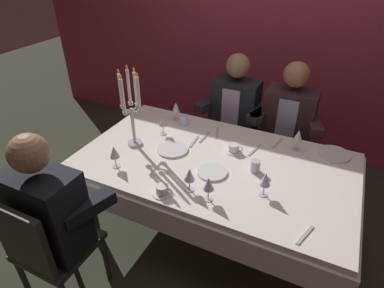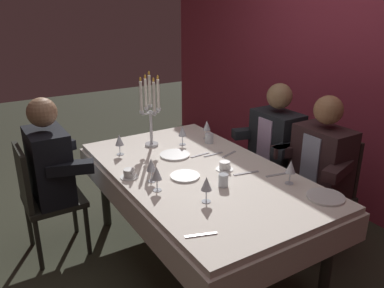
{
  "view_description": "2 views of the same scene",
  "coord_description": "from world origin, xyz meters",
  "px_view_note": "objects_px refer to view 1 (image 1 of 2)",
  "views": [
    {
      "loc": [
        0.67,
        -1.74,
        2.05
      ],
      "look_at": [
        -0.19,
        0.03,
        0.8
      ],
      "focal_mm": 30.16,
      "sensor_mm": 36.0,
      "label": 1
    },
    {
      "loc": [
        2.12,
        -1.37,
        1.88
      ],
      "look_at": [
        -0.15,
        0.04,
        0.88
      ],
      "focal_mm": 36.55,
      "sensor_mm": 36.0,
      "label": 2
    }
  ],
  "objects_px": {
    "wine_glass_0": "(298,136)",
    "wine_glass_1": "(163,121)",
    "wine_glass_5": "(176,108)",
    "seated_diner_1": "(235,107)",
    "coffee_cup_0": "(162,190)",
    "seated_diner_2": "(289,118)",
    "dinner_plate_0": "(212,172)",
    "coffee_cup_1": "(234,148)",
    "seated_diner_0": "(47,212)",
    "water_tumbler_0": "(184,120)",
    "wine_glass_3": "(209,184)",
    "candelabra": "(131,109)",
    "dinner_plate_2": "(334,154)",
    "wine_glass_4": "(190,175)",
    "wine_glass_2": "(114,153)",
    "dinner_plate_1": "(172,149)",
    "dining_table": "(214,174)",
    "wine_glass_6": "(265,180)",
    "water_tumbler_1": "(255,166)"
  },
  "relations": [
    {
      "from": "wine_glass_0",
      "to": "wine_glass_1",
      "type": "relative_size",
      "value": 1.0
    },
    {
      "from": "wine_glass_5",
      "to": "seated_diner_1",
      "type": "bearing_deg",
      "value": 51.49
    },
    {
      "from": "seated_diner_1",
      "to": "wine_glass_1",
      "type": "bearing_deg",
      "value": -115.79
    },
    {
      "from": "coffee_cup_0",
      "to": "seated_diner_2",
      "type": "bearing_deg",
      "value": 70.16
    },
    {
      "from": "dinner_plate_0",
      "to": "coffee_cup_1",
      "type": "bearing_deg",
      "value": 82.16
    },
    {
      "from": "dinner_plate_0",
      "to": "seated_diner_0",
      "type": "distance_m",
      "value": 1.03
    },
    {
      "from": "coffee_cup_1",
      "to": "seated_diner_1",
      "type": "height_order",
      "value": "seated_diner_1"
    },
    {
      "from": "water_tumbler_0",
      "to": "wine_glass_3",
      "type": "bearing_deg",
      "value": -54.35
    },
    {
      "from": "dinner_plate_0",
      "to": "wine_glass_0",
      "type": "bearing_deg",
      "value": 50.14
    },
    {
      "from": "water_tumbler_0",
      "to": "candelabra",
      "type": "bearing_deg",
      "value": -113.83
    },
    {
      "from": "wine_glass_0",
      "to": "coffee_cup_1",
      "type": "distance_m",
      "value": 0.47
    },
    {
      "from": "wine_glass_1",
      "to": "candelabra",
      "type": "bearing_deg",
      "value": -116.89
    },
    {
      "from": "dinner_plate_2",
      "to": "wine_glass_4",
      "type": "distance_m",
      "value": 1.11
    },
    {
      "from": "wine_glass_2",
      "to": "wine_glass_3",
      "type": "xyz_separation_m",
      "value": [
        0.7,
        -0.03,
        0.0
      ]
    },
    {
      "from": "wine_glass_0",
      "to": "seated_diner_1",
      "type": "distance_m",
      "value": 0.82
    },
    {
      "from": "seated_diner_1",
      "to": "dinner_plate_1",
      "type": "bearing_deg",
      "value": -100.84
    },
    {
      "from": "dining_table",
      "to": "wine_glass_2",
      "type": "height_order",
      "value": "wine_glass_2"
    },
    {
      "from": "seated_diner_0",
      "to": "wine_glass_0",
      "type": "bearing_deg",
      "value": 47.81
    },
    {
      "from": "wine_glass_2",
      "to": "wine_glass_6",
      "type": "relative_size",
      "value": 1.0
    },
    {
      "from": "candelabra",
      "to": "wine_glass_5",
      "type": "relative_size",
      "value": 3.76
    },
    {
      "from": "wine_glass_2",
      "to": "coffee_cup_1",
      "type": "distance_m",
      "value": 0.85
    },
    {
      "from": "seated_diner_1",
      "to": "water_tumbler_1",
      "type": "bearing_deg",
      "value": -63.09
    },
    {
      "from": "coffee_cup_1",
      "to": "seated_diner_2",
      "type": "xyz_separation_m",
      "value": [
        0.25,
        0.72,
        -0.03
      ]
    },
    {
      "from": "wine_glass_4",
      "to": "water_tumbler_0",
      "type": "xyz_separation_m",
      "value": [
        -0.41,
        0.74,
        -0.08
      ]
    },
    {
      "from": "wine_glass_4",
      "to": "seated_diner_0",
      "type": "distance_m",
      "value": 0.85
    },
    {
      "from": "wine_glass_0",
      "to": "coffee_cup_1",
      "type": "bearing_deg",
      "value": -150.36
    },
    {
      "from": "wine_glass_0",
      "to": "seated_diner_0",
      "type": "relative_size",
      "value": 0.13
    },
    {
      "from": "dining_table",
      "to": "water_tumbler_1",
      "type": "distance_m",
      "value": 0.33
    },
    {
      "from": "dinner_plate_1",
      "to": "wine_glass_5",
      "type": "relative_size",
      "value": 1.42
    },
    {
      "from": "candelabra",
      "to": "seated_diner_1",
      "type": "relative_size",
      "value": 0.5
    },
    {
      "from": "candelabra",
      "to": "dinner_plate_0",
      "type": "relative_size",
      "value": 3.06
    },
    {
      "from": "wine_glass_1",
      "to": "wine_glass_5",
      "type": "relative_size",
      "value": 1.0
    },
    {
      "from": "candelabra",
      "to": "wine_glass_4",
      "type": "distance_m",
      "value": 0.7
    },
    {
      "from": "dining_table",
      "to": "seated_diner_1",
      "type": "distance_m",
      "value": 0.91
    },
    {
      "from": "wine_glass_6",
      "to": "seated_diner_2",
      "type": "height_order",
      "value": "seated_diner_2"
    },
    {
      "from": "wine_glass_4",
      "to": "seated_diner_2",
      "type": "xyz_separation_m",
      "value": [
        0.36,
        1.25,
        -0.12
      ]
    },
    {
      "from": "wine_glass_2",
      "to": "water_tumbler_0",
      "type": "relative_size",
      "value": 1.98
    },
    {
      "from": "dinner_plate_0",
      "to": "wine_glass_5",
      "type": "relative_size",
      "value": 1.23
    },
    {
      "from": "wine_glass_5",
      "to": "coffee_cup_1",
      "type": "height_order",
      "value": "wine_glass_5"
    },
    {
      "from": "dinner_plate_2",
      "to": "wine_glass_2",
      "type": "bearing_deg",
      "value": -148.83
    },
    {
      "from": "wine_glass_0",
      "to": "seated_diner_2",
      "type": "xyz_separation_m",
      "value": [
        -0.15,
        0.49,
        -0.12
      ]
    },
    {
      "from": "wine_glass_4",
      "to": "coffee_cup_0",
      "type": "bearing_deg",
      "value": -141.95
    },
    {
      "from": "wine_glass_1",
      "to": "wine_glass_3",
      "type": "distance_m",
      "value": 0.84
    },
    {
      "from": "coffee_cup_0",
      "to": "seated_diner_2",
      "type": "height_order",
      "value": "seated_diner_2"
    },
    {
      "from": "wine_glass_4",
      "to": "seated_diner_0",
      "type": "relative_size",
      "value": 0.13
    },
    {
      "from": "wine_glass_4",
      "to": "seated_diner_2",
      "type": "distance_m",
      "value": 1.3
    },
    {
      "from": "water_tumbler_1",
      "to": "dinner_plate_2",
      "type": "bearing_deg",
      "value": 44.08
    },
    {
      "from": "wine_glass_5",
      "to": "water_tumbler_0",
      "type": "xyz_separation_m",
      "value": [
        0.1,
        -0.04,
        -0.07
      ]
    },
    {
      "from": "wine_glass_1",
      "to": "coffee_cup_0",
      "type": "height_order",
      "value": "wine_glass_1"
    },
    {
      "from": "dinner_plate_2",
      "to": "coffee_cup_0",
      "type": "height_order",
      "value": "coffee_cup_0"
    }
  ]
}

